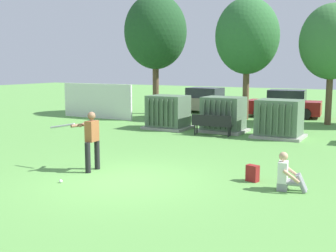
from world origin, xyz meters
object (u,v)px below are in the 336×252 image
at_px(seated_spectator, 287,176).
at_px(parked_car_left_of_center, 285,104).
at_px(sports_ball, 61,181).
at_px(transformer_mid_east, 279,119).
at_px(park_bench, 212,124).
at_px(batter, 90,138).
at_px(transformer_mid_west, 223,115).
at_px(parked_car_leftmost, 203,101).
at_px(transformer_west, 168,113).
at_px(backpack, 253,173).

relative_size(seated_spectator, parked_car_left_of_center, 0.22).
bearing_deg(sports_ball, seated_spectator, 22.13).
xyz_separation_m(transformer_mid_east, park_bench, (-2.69, -0.94, -0.25)).
xyz_separation_m(batter, seated_spectator, (5.50, 0.76, -0.60)).
xyz_separation_m(transformer_mid_west, sports_ball, (-0.53, -10.22, -0.74)).
bearing_deg(batter, parked_car_leftmost, 102.44).
bearing_deg(transformer_west, batter, -76.38).
bearing_deg(transformer_mid_west, park_bench, -90.87).
bearing_deg(batter, transformer_mid_west, 85.66).
bearing_deg(batter, parked_car_left_of_center, 83.56).
distance_m(transformer_mid_east, seated_spectator, 7.98).
xyz_separation_m(transformer_mid_west, batter, (-0.67, -8.79, 0.19)).
height_order(transformer_mid_west, seated_spectator, transformer_mid_west).
distance_m(transformer_west, parked_car_leftmost, 7.63).
height_order(transformer_mid_west, parked_car_left_of_center, same).
height_order(transformer_west, seated_spectator, transformer_west).
distance_m(transformer_west, backpack, 9.74).
bearing_deg(parked_car_left_of_center, batter, -96.44).
bearing_deg(backpack, transformer_mid_west, 116.74).
bearing_deg(parked_car_leftmost, transformer_mid_east, -47.38).
relative_size(transformer_mid_east, parked_car_leftmost, 0.49).
xyz_separation_m(transformer_west, transformer_mid_east, (5.37, 0.06, 0.00)).
relative_size(batter, backpack, 3.95).
bearing_deg(seated_spectator, batter, -172.14).
xyz_separation_m(transformer_west, backpack, (6.54, -7.20, -0.57)).
bearing_deg(park_bench, batter, -94.93).
bearing_deg(batter, backpack, 14.54).
distance_m(transformer_mid_east, backpack, 7.38).
bearing_deg(transformer_mid_east, transformer_mid_west, 172.29).
xyz_separation_m(backpack, parked_car_left_of_center, (-2.72, 14.67, 0.54)).
height_order(transformer_west, backpack, transformer_west).
height_order(batter, parked_car_left_of_center, batter).
bearing_deg(sports_ball, batter, 95.40).
distance_m(seated_spectator, parked_car_leftmost, 17.59).
bearing_deg(backpack, parked_car_left_of_center, 100.51).
distance_m(transformer_west, park_bench, 2.83).
bearing_deg(transformer_mid_east, transformer_west, -179.37).
relative_size(sports_ball, backpack, 0.20).
relative_size(batter, seated_spectator, 1.81).
xyz_separation_m(parked_car_leftmost, parked_car_left_of_center, (5.28, -0.03, 0.00)).
height_order(batter, backpack, batter).
xyz_separation_m(transformer_west, sports_ball, (2.16, -9.80, -0.74)).
height_order(transformer_mid_west, park_bench, transformer_mid_west).
xyz_separation_m(transformer_west, batter, (2.03, -8.37, 0.19)).
distance_m(batter, seated_spectator, 5.58).
relative_size(transformer_mid_east, batter, 1.21).
bearing_deg(transformer_west, backpack, -47.78).
xyz_separation_m(park_bench, backpack, (3.86, -6.33, -0.32)).
distance_m(transformer_mid_west, backpack, 8.56).
xyz_separation_m(park_bench, parked_car_leftmost, (-4.15, 8.37, 0.22)).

